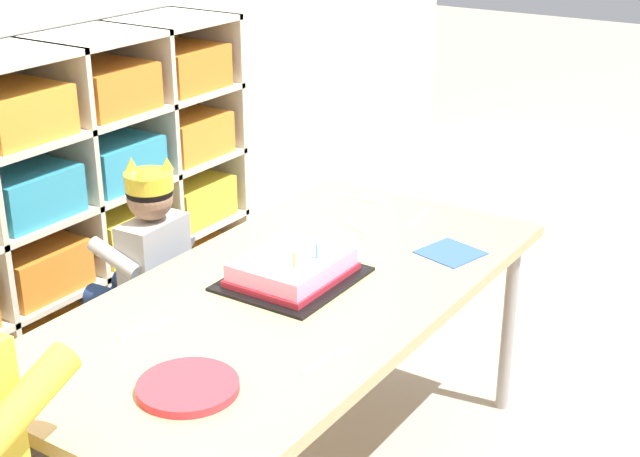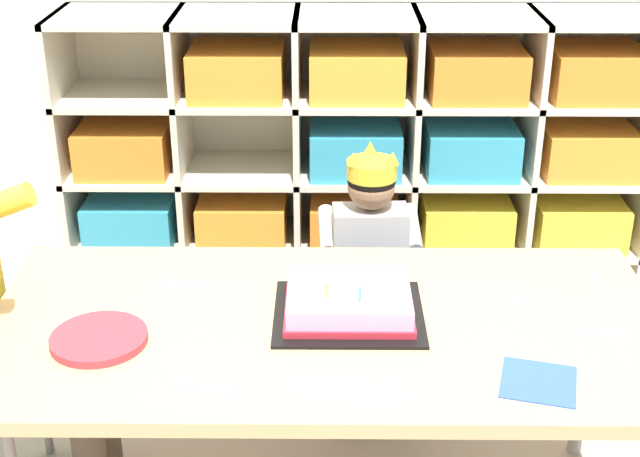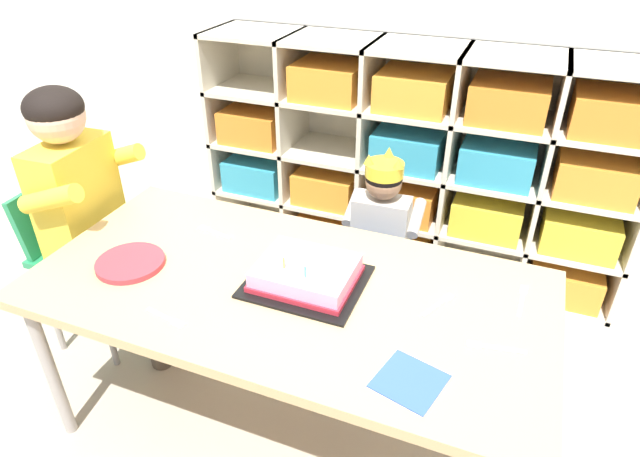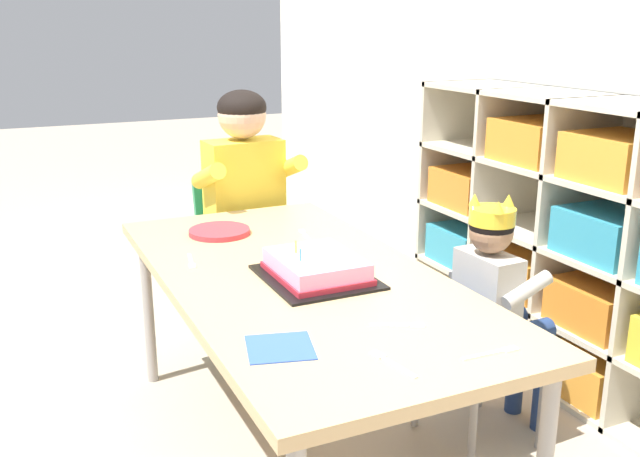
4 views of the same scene
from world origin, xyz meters
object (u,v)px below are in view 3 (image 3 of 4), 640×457
object	(u,v)px
classroom_chair_adult_side	(80,244)
child_with_crown	(383,223)
birthday_cake_on_tray	(306,275)
adult_helper_seated	(91,198)
fork_by_napkin	(213,232)
activity_table	(287,296)
fork_at_table_front_edge	(522,299)
fork_scattered_mid_table	(439,303)
fork_beside_plate_stack	(492,347)
paper_plate_stack	(130,263)
classroom_chair_blue	(374,270)
fork_near_child_seat	(168,318)

from	to	relation	value
classroom_chair_adult_side	child_with_crown	bearing A→B (deg)	-69.08
child_with_crown	birthday_cake_on_tray	world-z (taller)	child_with_crown
adult_helper_seated	fork_by_napkin	distance (m)	0.48
activity_table	birthday_cake_on_tray	size ratio (longest dim) A/B	4.52
adult_helper_seated	fork_by_napkin	xyz separation A→B (m)	(0.48, 0.02, -0.04)
adult_helper_seated	birthday_cake_on_tray	world-z (taller)	adult_helper_seated
fork_at_table_front_edge	activity_table	bearing A→B (deg)	-72.16
fork_at_table_front_edge	fork_scattered_mid_table	xyz separation A→B (m)	(-0.21, -0.11, 0.00)
child_with_crown	classroom_chair_adult_side	distance (m)	1.17
adult_helper_seated	fork_beside_plate_stack	world-z (taller)	adult_helper_seated
birthday_cake_on_tray	paper_plate_stack	size ratio (longest dim) A/B	1.62
fork_beside_plate_stack	fork_by_napkin	distance (m)	0.97
classroom_chair_blue	child_with_crown	size ratio (longest dim) A/B	0.70
fork_near_child_seat	fork_scattered_mid_table	distance (m)	0.75
classroom_chair_adult_side	fork_near_child_seat	distance (m)	0.83
birthday_cake_on_tray	fork_beside_plate_stack	xyz separation A→B (m)	(0.54, -0.07, -0.03)
classroom_chair_blue	birthday_cake_on_tray	size ratio (longest dim) A/B	1.69
paper_plate_stack	fork_near_child_seat	distance (m)	0.30
child_with_crown	fork_by_napkin	bearing A→B (deg)	40.58
classroom_chair_adult_side	fork_scattered_mid_table	xyz separation A→B (m)	(1.38, -0.06, 0.18)
child_with_crown	fork_near_child_seat	size ratio (longest dim) A/B	6.09
fork_at_table_front_edge	fork_scattered_mid_table	size ratio (longest dim) A/B	1.17
activity_table	child_with_crown	bearing A→B (deg)	78.91
child_with_crown	adult_helper_seated	bearing A→B (deg)	23.47
birthday_cake_on_tray	fork_near_child_seat	bearing A→B (deg)	-134.80
adult_helper_seated	fork_at_table_front_edge	xyz separation A→B (m)	(1.48, 0.04, -0.04)
classroom_chair_blue	adult_helper_seated	distance (m)	1.07
activity_table	fork_scattered_mid_table	distance (m)	0.44
fork_by_napkin	activity_table	bearing A→B (deg)	-14.87
child_with_crown	fork_by_napkin	xyz separation A→B (m)	(-0.47, -0.45, 0.11)
child_with_crown	paper_plate_stack	size ratio (longest dim) A/B	3.89
fork_near_child_seat	fork_at_table_front_edge	world-z (taller)	same
classroom_chair_blue	fork_at_table_front_edge	world-z (taller)	fork_at_table_front_edge
classroom_chair_blue	fork_near_child_seat	world-z (taller)	fork_near_child_seat
classroom_chair_adult_side	fork_beside_plate_stack	world-z (taller)	classroom_chair_adult_side
birthday_cake_on_tray	fork_beside_plate_stack	bearing A→B (deg)	-7.74
classroom_chair_adult_side	fork_by_napkin	distance (m)	0.62
activity_table	classroom_chair_adult_side	xyz separation A→B (m)	(-0.95, 0.14, -0.13)
classroom_chair_adult_side	birthday_cake_on_tray	bearing A→B (deg)	-99.57
fork_by_napkin	fork_scattered_mid_table	distance (m)	0.79
fork_near_child_seat	classroom_chair_blue	bearing A→B (deg)	-104.37
activity_table	paper_plate_stack	distance (m)	0.50
child_with_crown	adult_helper_seated	world-z (taller)	adult_helper_seated
classroom_chair_blue	paper_plate_stack	xyz separation A→B (m)	(-0.61, -0.60, 0.27)
fork_beside_plate_stack	fork_at_table_front_edge	xyz separation A→B (m)	(0.06, 0.23, -0.00)
activity_table	child_with_crown	world-z (taller)	child_with_crown
child_with_crown	fork_by_napkin	distance (m)	0.66
adult_helper_seated	birthday_cake_on_tray	xyz separation A→B (m)	(0.89, -0.12, -0.02)
paper_plate_stack	classroom_chair_adult_side	bearing A→B (deg)	153.47
activity_table	paper_plate_stack	size ratio (longest dim) A/B	7.31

